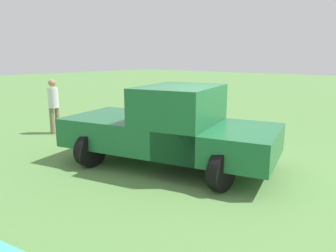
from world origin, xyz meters
name	(u,v)px	position (x,y,z in m)	size (l,w,h in m)	color
ground_plane	(207,171)	(0.00, 0.00, 0.00)	(80.00, 80.00, 0.00)	#5B8C47
pickup_truck	(173,126)	(-0.17, 0.80, 0.92)	(3.11, 5.03, 1.79)	black
person_bystander	(54,103)	(-0.17, 5.63, 0.97)	(0.35, 0.35, 1.72)	#7A6B51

